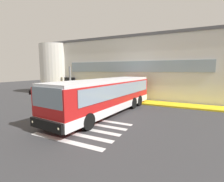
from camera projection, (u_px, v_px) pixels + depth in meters
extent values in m
cube|color=#353538|center=(95.00, 110.00, 14.21)|extent=(80.00, 90.00, 0.02)
cube|color=silver|center=(65.00, 141.00, 7.99)|extent=(4.40, 0.36, 0.01)
cube|color=silver|center=(76.00, 134.00, 8.79)|extent=(4.40, 0.36, 0.01)
cube|color=silver|center=(86.00, 129.00, 9.60)|extent=(4.40, 0.36, 0.01)
cube|color=silver|center=(94.00, 124.00, 10.40)|extent=(4.40, 0.36, 0.01)
cube|color=silver|center=(101.00, 120.00, 11.20)|extent=(4.40, 0.36, 0.01)
cube|color=silver|center=(138.00, 69.00, 24.45)|extent=(22.56, 12.00, 7.05)
cube|color=#56565B|center=(138.00, 44.00, 23.98)|extent=(22.76, 12.20, 0.30)
cylinder|color=silver|center=(56.00, 69.00, 24.25)|extent=(4.40, 4.40, 7.05)
cube|color=black|center=(70.00, 86.00, 22.75)|extent=(1.80, 0.16, 2.40)
cube|color=#8C9EAD|center=(130.00, 67.00, 18.60)|extent=(16.56, 0.10, 1.20)
cube|color=yellow|center=(118.00, 100.00, 18.48)|extent=(26.56, 2.00, 0.15)
cylinder|color=slate|center=(70.00, 81.00, 21.92)|extent=(0.28, 0.28, 3.72)
cube|color=red|center=(107.00, 95.00, 13.09)|extent=(3.63, 11.41, 2.15)
cube|color=silver|center=(107.00, 105.00, 13.19)|extent=(3.67, 11.46, 0.55)
cube|color=silver|center=(107.00, 80.00, 12.94)|extent=(3.51, 11.20, 0.20)
cube|color=gray|center=(47.00, 98.00, 8.32)|extent=(2.35, 0.35, 1.05)
cube|color=gray|center=(123.00, 90.00, 12.61)|extent=(1.01, 9.97, 0.95)
cube|color=gray|center=(96.00, 88.00, 13.95)|extent=(1.01, 9.97, 0.95)
cube|color=black|center=(47.00, 91.00, 8.27)|extent=(2.15, 0.31, 0.28)
cube|color=black|center=(46.00, 125.00, 8.39)|extent=(2.46, 0.44, 0.52)
sphere|color=beige|center=(59.00, 129.00, 7.82)|extent=(0.18, 0.18, 0.18)
sphere|color=beige|center=(33.00, 122.00, 8.88)|extent=(0.18, 0.18, 0.18)
cylinder|color=#B7B7BF|center=(33.00, 92.00, 9.25)|extent=(0.40, 0.09, 0.05)
cube|color=black|center=(31.00, 92.00, 9.35)|extent=(0.06, 0.20, 0.28)
cylinder|color=black|center=(88.00, 121.00, 9.38)|extent=(0.40, 1.02, 1.00)
cylinder|color=black|center=(60.00, 116.00, 10.60)|extent=(0.40, 1.02, 1.00)
cylinder|color=black|center=(133.00, 103.00, 14.63)|extent=(0.40, 1.02, 1.00)
cylinder|color=black|center=(111.00, 100.00, 15.85)|extent=(0.40, 1.02, 1.00)
cylinder|color=black|center=(139.00, 101.00, 15.73)|extent=(0.40, 1.02, 1.00)
cylinder|color=black|center=(117.00, 98.00, 16.95)|extent=(0.40, 1.02, 1.00)
cylinder|color=#4C4233|center=(74.00, 92.00, 21.38)|extent=(0.15, 0.15, 0.85)
cylinder|color=#4C4233|center=(72.00, 92.00, 21.32)|extent=(0.15, 0.15, 0.85)
cube|color=#2659A5|center=(73.00, 87.00, 21.26)|extent=(0.43, 0.42, 0.58)
sphere|color=tan|center=(73.00, 83.00, 21.21)|extent=(0.23, 0.23, 0.23)
cylinder|color=#2659A5|center=(75.00, 87.00, 21.34)|extent=(0.09, 0.09, 0.55)
cylinder|color=#2659A5|center=(71.00, 87.00, 21.19)|extent=(0.09, 0.09, 0.55)
cube|color=maroon|center=(73.00, 87.00, 21.43)|extent=(0.34, 0.34, 0.44)
cylinder|color=#4C4233|center=(79.00, 92.00, 20.94)|extent=(0.15, 0.15, 0.85)
cylinder|color=#4C4233|center=(77.00, 92.00, 20.91)|extent=(0.15, 0.15, 0.85)
cube|color=#338C4C|center=(78.00, 87.00, 20.83)|extent=(0.44, 0.40, 0.58)
sphere|color=tan|center=(78.00, 84.00, 20.78)|extent=(0.23, 0.23, 0.23)
cylinder|color=#338C4C|center=(80.00, 87.00, 20.87)|extent=(0.09, 0.09, 0.55)
cylinder|color=#338C4C|center=(76.00, 87.00, 20.80)|extent=(0.09, 0.09, 0.55)
cylinder|color=yellow|center=(101.00, 97.00, 18.00)|extent=(0.18, 0.18, 0.90)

